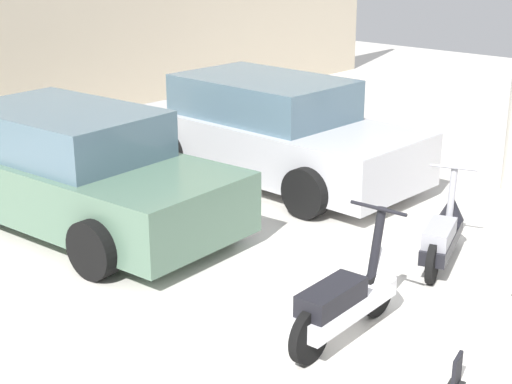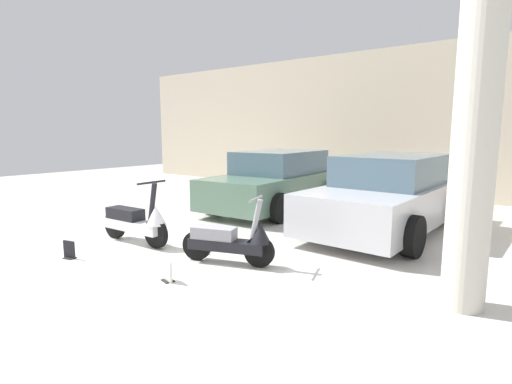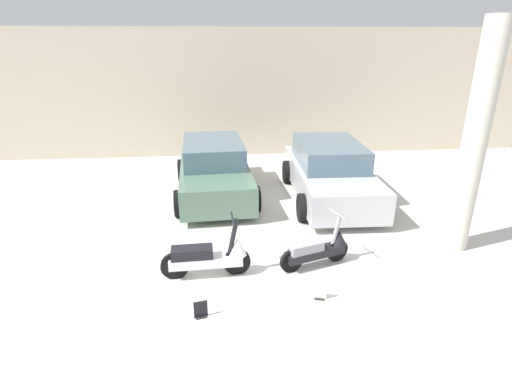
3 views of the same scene
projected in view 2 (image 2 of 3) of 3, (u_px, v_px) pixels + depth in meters
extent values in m
plane|color=silver|center=(146.00, 273.00, 5.18)|extent=(28.00, 28.00, 0.00)
cube|color=beige|center=(384.00, 123.00, 11.50)|extent=(19.60, 0.12, 4.15)
cylinder|color=black|center=(156.00, 233.00, 6.24)|extent=(0.47, 0.10, 0.47)
cylinder|color=black|center=(115.00, 225.00, 6.83)|extent=(0.47, 0.10, 0.47)
cube|color=silver|center=(134.00, 225.00, 6.53)|extent=(1.23, 0.34, 0.16)
cube|color=black|center=(125.00, 214.00, 6.63)|extent=(0.70, 0.30, 0.18)
cylinder|color=black|center=(152.00, 204.00, 6.21)|extent=(0.22, 0.09, 0.66)
cylinder|color=black|center=(152.00, 182.00, 6.16)|extent=(0.06, 0.54, 0.03)
cone|color=silver|center=(156.00, 215.00, 6.19)|extent=(0.33, 0.33, 0.31)
cylinder|color=black|center=(259.00, 252.00, 5.36)|extent=(0.42, 0.20, 0.42)
cylinder|color=black|center=(197.00, 246.00, 5.66)|extent=(0.42, 0.20, 0.42)
cube|color=black|center=(227.00, 245.00, 5.50)|extent=(1.12, 0.59, 0.15)
cube|color=gray|center=(214.00, 233.00, 5.54)|extent=(0.66, 0.43, 0.17)
cylinder|color=gray|center=(256.00, 221.00, 5.31)|extent=(0.21, 0.13, 0.60)
cylinder|color=gray|center=(256.00, 199.00, 5.27)|extent=(0.18, 0.47, 0.03)
cone|color=black|center=(260.00, 233.00, 5.32)|extent=(0.36, 0.36, 0.28)
cube|color=#51705B|center=(275.00, 188.00, 9.44)|extent=(1.89, 4.10, 0.67)
cube|color=slate|center=(280.00, 162.00, 9.54)|extent=(1.59, 2.32, 0.53)
cylinder|color=black|center=(279.00, 208.00, 7.97)|extent=(0.24, 0.62, 0.61)
cylinder|color=black|center=(213.00, 200.00, 8.93)|extent=(0.24, 0.62, 0.61)
cylinder|color=black|center=(330.00, 193.00, 10.00)|extent=(0.24, 0.62, 0.61)
cylinder|color=black|center=(272.00, 187.00, 10.97)|extent=(0.24, 0.62, 0.61)
cube|color=#B7B7BC|center=(387.00, 204.00, 7.28)|extent=(1.83, 4.14, 0.68)
cube|color=slate|center=(393.00, 169.00, 7.38)|extent=(1.57, 2.34, 0.54)
cylinder|color=black|center=(413.00, 236.00, 5.78)|extent=(0.23, 0.63, 0.62)
cylinder|color=black|center=(308.00, 219.00, 6.89)|extent=(0.23, 0.63, 0.62)
cylinder|color=black|center=(456.00, 210.00, 7.73)|extent=(0.23, 0.63, 0.62)
cylinder|color=black|center=(369.00, 200.00, 8.84)|extent=(0.23, 0.63, 0.62)
cube|color=black|center=(70.00, 258.00, 5.76)|extent=(0.18, 0.15, 0.01)
cube|color=black|center=(69.00, 250.00, 5.74)|extent=(0.20, 0.07, 0.26)
cube|color=black|center=(168.00, 281.00, 4.88)|extent=(0.19, 0.16, 0.01)
cube|color=silver|center=(167.00, 271.00, 4.86)|extent=(0.20, 0.08, 0.26)
cylinder|color=beige|center=(478.00, 104.00, 3.86)|extent=(0.43, 0.43, 4.15)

